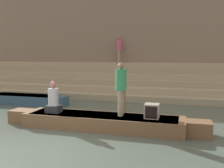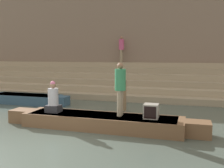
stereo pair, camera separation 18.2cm
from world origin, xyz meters
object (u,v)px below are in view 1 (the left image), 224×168
rowboat_main (102,121)px  person_rowing (53,100)px  moored_boat_shore (24,99)px  mooring_post (124,95)px  tv_set (152,111)px  person_on_steps (119,47)px  person_standing (121,85)px

rowboat_main → person_rowing: (-1.73, -0.08, 0.64)m
rowboat_main → moored_boat_shore: rowboat_main is taller
rowboat_main → mooring_post: mooring_post is taller
tv_set → mooring_post: bearing=119.1°
person_rowing → moored_boat_shore: bearing=148.7°
tv_set → mooring_post: size_ratio=0.33×
tv_set → person_on_steps: (-3.42, 9.32, 2.26)m
person_rowing → tv_set: size_ratio=2.39×
tv_set → mooring_post: mooring_post is taller
person_standing → person_on_steps: bearing=117.8°
tv_set → person_on_steps: bearing=110.7°
person_standing → mooring_post: size_ratio=1.27×
person_standing → person_rowing: (-2.35, -0.17, -0.56)m
person_rowing → person_on_steps: (-0.06, 9.40, 2.05)m
person_standing → moored_boat_shore: bearing=164.9°
mooring_post → moored_boat_shore: bearing=176.4°
moored_boat_shore → person_on_steps: person_on_steps is taller
rowboat_main → mooring_post: bearing=88.6°
person_standing → mooring_post: 2.94m
rowboat_main → person_on_steps: (-1.79, 9.32, 2.70)m
person_rowing → rowboat_main: bearing=15.1°
mooring_post → person_on_steps: size_ratio=0.77×
tv_set → rowboat_main: bearing=-179.4°
moored_boat_shore → mooring_post: 5.27m
person_standing → person_on_steps: (-2.40, 9.23, 1.49)m
moored_boat_shore → person_on_steps: size_ratio=2.63×
tv_set → mooring_post: 3.27m
person_on_steps → moored_boat_shore: bearing=-9.8°
rowboat_main → mooring_post: 2.90m
person_rowing → moored_boat_shore: size_ratio=0.23×
tv_set → moored_boat_shore: size_ratio=0.10×
mooring_post → person_rowing: bearing=-121.4°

